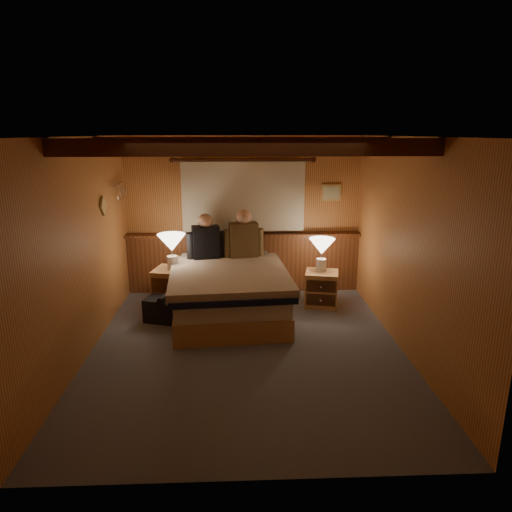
{
  "coord_description": "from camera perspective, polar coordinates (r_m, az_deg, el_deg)",
  "views": [
    {
      "loc": [
        -0.1,
        -4.86,
        2.44
      ],
      "look_at": [
        0.12,
        0.4,
        1.01
      ],
      "focal_mm": 32.0,
      "sensor_mm": 36.0,
      "label": 1
    }
  ],
  "objects": [
    {
      "name": "floor",
      "position": [
        5.44,
        -1.15,
        -11.46
      ],
      "size": [
        4.2,
        4.2,
        0.0
      ],
      "primitive_type": "plane",
      "color": "#4B505A",
      "rests_on": "ground"
    },
    {
      "name": "ceiling",
      "position": [
        4.86,
        -1.31,
        14.71
      ],
      "size": [
        4.2,
        4.2,
        0.0
      ],
      "primitive_type": "plane",
      "rotation": [
        3.14,
        0.0,
        0.0
      ],
      "color": "#E1A654",
      "rests_on": "wall_back"
    },
    {
      "name": "wall_back",
      "position": [
        7.07,
        -1.59,
        5.08
      ],
      "size": [
        3.6,
        0.0,
        3.6
      ],
      "primitive_type": "plane",
      "rotation": [
        1.57,
        0.0,
        0.0
      ],
      "color": "#D68A4C",
      "rests_on": "floor"
    },
    {
      "name": "wall_left",
      "position": [
        5.3,
        -21.08,
        0.62
      ],
      "size": [
        0.0,
        4.2,
        4.2
      ],
      "primitive_type": "plane",
      "rotation": [
        1.57,
        0.0,
        1.57
      ],
      "color": "#D68A4C",
      "rests_on": "floor"
    },
    {
      "name": "wall_right",
      "position": [
        5.36,
        18.38,
        1.03
      ],
      "size": [
        0.0,
        4.2,
        4.2
      ],
      "primitive_type": "plane",
      "rotation": [
        1.57,
        0.0,
        -1.57
      ],
      "color": "#D68A4C",
      "rests_on": "floor"
    },
    {
      "name": "wall_front",
      "position": [
        3.03,
        -0.37,
        -8.97
      ],
      "size": [
        3.6,
        0.0,
        3.6
      ],
      "primitive_type": "plane",
      "rotation": [
        -1.57,
        0.0,
        0.0
      ],
      "color": "#D68A4C",
      "rests_on": "floor"
    },
    {
      "name": "wainscot",
      "position": [
        7.17,
        -1.54,
        -0.64
      ],
      "size": [
        3.6,
        0.23,
        0.94
      ],
      "color": "brown",
      "rests_on": "wall_back"
    },
    {
      "name": "curtain_window",
      "position": [
        6.95,
        -1.6,
        7.58
      ],
      "size": [
        2.18,
        0.09,
        1.11
      ],
      "color": "#442111",
      "rests_on": "wall_back"
    },
    {
      "name": "ceiling_beams",
      "position": [
        5.02,
        -1.34,
        13.69
      ],
      "size": [
        3.6,
        1.65,
        0.16
      ],
      "color": "#442111",
      "rests_on": "ceiling"
    },
    {
      "name": "coat_rail",
      "position": [
        6.69,
        -16.6,
        7.92
      ],
      "size": [
        0.05,
        0.55,
        0.24
      ],
      "color": "silver",
      "rests_on": "wall_left"
    },
    {
      "name": "framed_print",
      "position": [
        7.15,
        9.39,
        7.82
      ],
      "size": [
        0.3,
        0.04,
        0.25
      ],
      "color": "tan",
      "rests_on": "wall_back"
    },
    {
      "name": "bed",
      "position": [
        6.23,
        -3.42,
        -4.46
      ],
      "size": [
        1.67,
        2.08,
        0.67
      ],
      "rotation": [
        0.0,
        0.0,
        0.08
      ],
      "color": "tan",
      "rests_on": "floor"
    },
    {
      "name": "nightstand_left",
      "position": [
        6.63,
        -10.22,
        -4.0
      ],
      "size": [
        0.61,
        0.57,
        0.58
      ],
      "rotation": [
        0.0,
        0.0,
        -0.21
      ],
      "color": "tan",
      "rests_on": "floor"
    },
    {
      "name": "nightstand_right",
      "position": [
        6.69,
        8.17,
        -4.06
      ],
      "size": [
        0.54,
        0.5,
        0.51
      ],
      "rotation": [
        0.0,
        0.0,
        -0.21
      ],
      "color": "tan",
      "rests_on": "floor"
    },
    {
      "name": "lamp_left",
      "position": [
        6.43,
        -10.49,
        1.39
      ],
      "size": [
        0.39,
        0.39,
        0.51
      ],
      "color": "white",
      "rests_on": "nightstand_left"
    },
    {
      "name": "lamp_right",
      "position": [
        6.57,
        8.23,
        0.95
      ],
      "size": [
        0.37,
        0.37,
        0.48
      ],
      "color": "white",
      "rests_on": "nightstand_right"
    },
    {
      "name": "person_left",
      "position": [
        6.64,
        -6.3,
        2.02
      ],
      "size": [
        0.55,
        0.29,
        0.68
      ],
      "rotation": [
        0.0,
        0.0,
        0.21
      ],
      "color": "black",
      "rests_on": "bed"
    },
    {
      "name": "person_right",
      "position": [
        6.68,
        -1.57,
        2.36
      ],
      "size": [
        0.59,
        0.29,
        0.72
      ],
      "rotation": [
        0.0,
        0.0,
        0.16
      ],
      "color": "#503B20",
      "rests_on": "bed"
    },
    {
      "name": "duffel_bag",
      "position": [
        6.23,
        -11.24,
        -6.54
      ],
      "size": [
        0.59,
        0.45,
        0.38
      ],
      "rotation": [
        0.0,
        0.0,
        -0.29
      ],
      "color": "black",
      "rests_on": "floor"
    }
  ]
}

